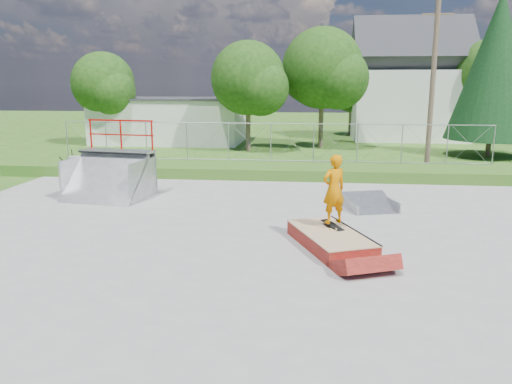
# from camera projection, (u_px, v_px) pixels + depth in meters

# --- Properties ---
(ground) EXTENTS (120.00, 120.00, 0.00)m
(ground) POSITION_uv_depth(u_px,v_px,m) (239.00, 239.00, 13.42)
(ground) COLOR #2B5A19
(ground) RESTS_ON ground
(concrete_pad) EXTENTS (20.00, 16.00, 0.04)m
(concrete_pad) POSITION_uv_depth(u_px,v_px,m) (239.00, 238.00, 13.42)
(concrete_pad) COLOR gray
(concrete_pad) RESTS_ON ground
(grass_berm) EXTENTS (24.00, 3.00, 0.50)m
(grass_berm) POSITION_uv_depth(u_px,v_px,m) (269.00, 170.00, 22.59)
(grass_berm) COLOR #2B5A19
(grass_berm) RESTS_ON ground
(grind_box) EXTENTS (2.32, 3.10, 0.42)m
(grind_box) POSITION_uv_depth(u_px,v_px,m) (330.00, 240.00, 12.68)
(grind_box) COLOR maroon
(grind_box) RESTS_ON concrete_pad
(quarter_pipe) EXTENTS (3.10, 2.74, 2.77)m
(quarter_pipe) POSITION_uv_depth(u_px,v_px,m) (106.00, 161.00, 17.81)
(quarter_pipe) COLOR gray
(quarter_pipe) RESTS_ON concrete_pad
(flat_bank_ramp) EXTENTS (1.87, 1.94, 0.45)m
(flat_bank_ramp) POSITION_uv_depth(u_px,v_px,m) (370.00, 203.00, 16.44)
(flat_bank_ramp) COLOR gray
(flat_bank_ramp) RESTS_ON concrete_pad
(skateboard) EXTENTS (0.63, 0.78, 0.13)m
(skateboard) POSITION_uv_depth(u_px,v_px,m) (333.00, 225.00, 13.06)
(skateboard) COLOR black
(skateboard) RESTS_ON grind_box
(skater) EXTENTS (0.79, 0.71, 1.80)m
(skater) POSITION_uv_depth(u_px,v_px,m) (334.00, 192.00, 12.87)
(skater) COLOR orange
(skater) RESTS_ON grind_box
(concrete_stairs) EXTENTS (1.50, 1.60, 0.80)m
(concrete_stairs) POSITION_uv_depth(u_px,v_px,m) (81.00, 167.00, 22.69)
(concrete_stairs) COLOR gray
(concrete_stairs) RESTS_ON ground
(chain_link_fence) EXTENTS (20.00, 0.06, 1.80)m
(chain_link_fence) POSITION_uv_depth(u_px,v_px,m) (271.00, 142.00, 23.32)
(chain_link_fence) COLOR gray
(chain_link_fence) RESTS_ON grass_berm
(utility_building_flat) EXTENTS (10.00, 6.00, 3.00)m
(utility_building_flat) POSITION_uv_depth(u_px,v_px,m) (171.00, 121.00, 35.32)
(utility_building_flat) COLOR silver
(utility_building_flat) RESTS_ON ground
(gable_house) EXTENTS (8.40, 6.08, 8.94)m
(gable_house) POSITION_uv_depth(u_px,v_px,m) (409.00, 87.00, 36.90)
(gable_house) COLOR silver
(gable_house) RESTS_ON ground
(utility_pole) EXTENTS (0.24, 0.24, 8.00)m
(utility_pole) POSITION_uv_depth(u_px,v_px,m) (432.00, 86.00, 23.42)
(utility_pole) COLOR brown
(utility_pole) RESTS_ON ground
(tree_left_near) EXTENTS (4.76, 4.48, 6.65)m
(tree_left_near) POSITION_uv_depth(u_px,v_px,m) (252.00, 81.00, 30.02)
(tree_left_near) COLOR brown
(tree_left_near) RESTS_ON ground
(tree_center) EXTENTS (5.44, 5.12, 7.60)m
(tree_center) POSITION_uv_depth(u_px,v_px,m) (327.00, 71.00, 31.33)
(tree_center) COLOR brown
(tree_center) RESTS_ON ground
(tree_left_far) EXTENTS (4.42, 4.16, 6.18)m
(tree_left_far) POSITION_uv_depth(u_px,v_px,m) (106.00, 86.00, 33.11)
(tree_left_far) COLOR brown
(tree_left_far) RESTS_ON ground
(tree_right_far) EXTENTS (5.10, 4.80, 7.12)m
(tree_right_far) POSITION_uv_depth(u_px,v_px,m) (494.00, 77.00, 34.07)
(tree_right_far) COLOR brown
(tree_right_far) RESTS_ON ground
(tree_back_mid) EXTENTS (4.08, 3.84, 5.70)m
(tree_back_mid) POSITION_uv_depth(u_px,v_px,m) (355.00, 89.00, 39.15)
(tree_back_mid) COLOR brown
(tree_back_mid) RESTS_ON ground
(conifer_tree) EXTENTS (5.04, 5.04, 9.10)m
(conifer_tree) POSITION_uv_depth(u_px,v_px,m) (496.00, 66.00, 27.58)
(conifer_tree) COLOR brown
(conifer_tree) RESTS_ON ground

